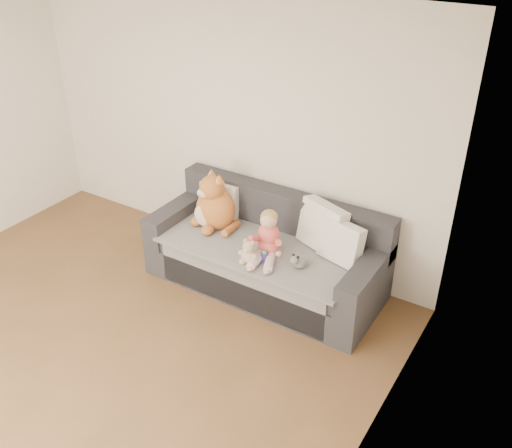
{
  "coord_description": "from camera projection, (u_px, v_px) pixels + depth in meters",
  "views": [
    {
      "loc": [
        3.03,
        -1.78,
        3.27
      ],
      "look_at": [
        0.74,
        1.87,
        0.75
      ],
      "focal_mm": 40.0,
      "sensor_mm": 36.0,
      "label": 1
    }
  ],
  "objects": [
    {
      "name": "cushion_right_back",
      "position": [
        322.0,
        226.0,
        5.08
      ],
      "size": [
        0.51,
        0.36,
        0.44
      ],
      "rotation": [
        0.0,
        0.0,
        -0.35
      ],
      "color": "white",
      "rests_on": "sofa"
    },
    {
      "name": "plush_cow",
      "position": [
        299.0,
        261.0,
        4.87
      ],
      "size": [
        0.12,
        0.19,
        0.15
      ],
      "rotation": [
        0.0,
        0.0,
        -0.21
      ],
      "color": "white",
      "rests_on": "sofa"
    },
    {
      "name": "cushion_left",
      "position": [
        219.0,
        201.0,
        5.57
      ],
      "size": [
        0.41,
        0.22,
        0.37
      ],
      "rotation": [
        0.0,
        0.0,
        0.13
      ],
      "color": "white",
      "rests_on": "sofa"
    },
    {
      "name": "sippy_cup",
      "position": [
        264.0,
        255.0,
        4.96
      ],
      "size": [
        0.1,
        0.06,
        0.11
      ],
      "rotation": [
        0.0,
        0.0,
        -0.01
      ],
      "color": "#573BA1",
      "rests_on": "sofa"
    },
    {
      "name": "teddy_bear",
      "position": [
        249.0,
        254.0,
        4.91
      ],
      "size": [
        0.19,
        0.14,
        0.24
      ],
      "rotation": [
        0.0,
        0.0,
        0.03
      ],
      "color": "tan",
      "rests_on": "sofa"
    },
    {
      "name": "room_shell",
      "position": [
        57.0,
        216.0,
        3.99
      ],
      "size": [
        5.0,
        5.0,
        5.0
      ],
      "color": "brown",
      "rests_on": "ground"
    },
    {
      "name": "toddler",
      "position": [
        268.0,
        238.0,
        4.97
      ],
      "size": [
        0.3,
        0.45,
        0.44
      ],
      "rotation": [
        0.0,
        0.0,
        0.27
      ],
      "color": "#E1514F",
      "rests_on": "sofa"
    },
    {
      "name": "cushion_right_front",
      "position": [
        341.0,
        242.0,
        4.91
      ],
      "size": [
        0.43,
        0.27,
        0.38
      ],
      "rotation": [
        0.0,
        0.0,
        -0.25
      ],
      "color": "white",
      "rests_on": "sofa"
    },
    {
      "name": "sofa",
      "position": [
        267.0,
        256.0,
        5.35
      ],
      "size": [
        2.2,
        0.94,
        0.85
      ],
      "color": "#2B2B30",
      "rests_on": "ground"
    },
    {
      "name": "plush_cat",
      "position": [
        214.0,
        206.0,
        5.39
      ],
      "size": [
        0.46,
        0.42,
        0.6
      ],
      "rotation": [
        0.0,
        0.0,
        -0.43
      ],
      "color": "#C3702B",
      "rests_on": "sofa"
    }
  ]
}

